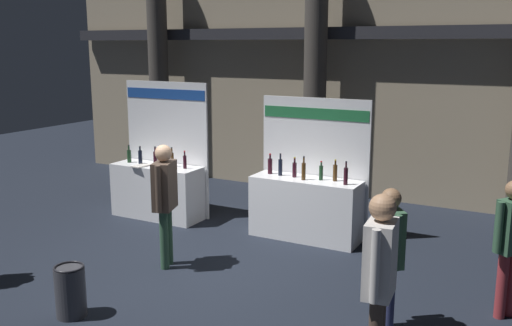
{
  "coord_description": "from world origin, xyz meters",
  "views": [
    {
      "loc": [
        4.35,
        -6.16,
        3.1
      ],
      "look_at": [
        0.47,
        1.04,
        1.4
      ],
      "focal_mm": 39.96,
      "sensor_mm": 36.0,
      "label": 1
    }
  ],
  "objects_px": {
    "visitor_3": "(389,248)",
    "visitor_2": "(511,239)",
    "visitor_1": "(380,272)",
    "exhibitor_booth_1": "(307,202)",
    "trash_bin": "(70,291)",
    "exhibitor_booth_0": "(159,185)",
    "visitor_0": "(165,194)"
  },
  "relations": [
    {
      "from": "trash_bin",
      "to": "visitor_0",
      "type": "bearing_deg",
      "value": 88.28
    },
    {
      "from": "exhibitor_booth_1",
      "to": "visitor_1",
      "type": "height_order",
      "value": "exhibitor_booth_1"
    },
    {
      "from": "visitor_3",
      "to": "visitor_2",
      "type": "bearing_deg",
      "value": -82.82
    },
    {
      "from": "exhibitor_booth_1",
      "to": "visitor_0",
      "type": "height_order",
      "value": "exhibitor_booth_1"
    },
    {
      "from": "trash_bin",
      "to": "visitor_0",
      "type": "distance_m",
      "value": 1.92
    },
    {
      "from": "exhibitor_booth_0",
      "to": "exhibitor_booth_1",
      "type": "xyz_separation_m",
      "value": [
        2.84,
        0.21,
        -0.01
      ]
    },
    {
      "from": "visitor_1",
      "to": "exhibitor_booth_0",
      "type": "bearing_deg",
      "value": 51.32
    },
    {
      "from": "exhibitor_booth_0",
      "to": "trash_bin",
      "type": "relative_size",
      "value": 3.98
    },
    {
      "from": "trash_bin",
      "to": "visitor_0",
      "type": "relative_size",
      "value": 0.35
    },
    {
      "from": "visitor_1",
      "to": "visitor_2",
      "type": "distance_m",
      "value": 2.23
    },
    {
      "from": "exhibitor_booth_1",
      "to": "visitor_2",
      "type": "height_order",
      "value": "exhibitor_booth_1"
    },
    {
      "from": "exhibitor_booth_0",
      "to": "trash_bin",
      "type": "xyz_separation_m",
      "value": [
        1.53,
        -3.64,
        -0.3
      ]
    },
    {
      "from": "trash_bin",
      "to": "visitor_1",
      "type": "bearing_deg",
      "value": 5.83
    },
    {
      "from": "visitor_0",
      "to": "visitor_1",
      "type": "relative_size",
      "value": 0.96
    },
    {
      "from": "exhibitor_booth_1",
      "to": "trash_bin",
      "type": "xyz_separation_m",
      "value": [
        -1.31,
        -3.84,
        -0.28
      ]
    },
    {
      "from": "trash_bin",
      "to": "visitor_2",
      "type": "xyz_separation_m",
      "value": [
        4.44,
        2.38,
        0.64
      ]
    },
    {
      "from": "exhibitor_booth_0",
      "to": "exhibitor_booth_1",
      "type": "height_order",
      "value": "exhibitor_booth_0"
    },
    {
      "from": "visitor_2",
      "to": "visitor_3",
      "type": "height_order",
      "value": "visitor_2"
    },
    {
      "from": "trash_bin",
      "to": "visitor_1",
      "type": "distance_m",
      "value": 3.62
    },
    {
      "from": "exhibitor_booth_0",
      "to": "visitor_1",
      "type": "bearing_deg",
      "value": -33.03
    },
    {
      "from": "exhibitor_booth_0",
      "to": "visitor_2",
      "type": "xyz_separation_m",
      "value": [
        5.97,
        -1.26,
        0.34
      ]
    },
    {
      "from": "exhibitor_booth_0",
      "to": "trash_bin",
      "type": "distance_m",
      "value": 3.95
    },
    {
      "from": "visitor_2",
      "to": "trash_bin",
      "type": "bearing_deg",
      "value": -27.03
    },
    {
      "from": "exhibitor_booth_1",
      "to": "visitor_0",
      "type": "bearing_deg",
      "value": -121.05
    },
    {
      "from": "visitor_2",
      "to": "visitor_3",
      "type": "xyz_separation_m",
      "value": [
        -1.12,
        -1.0,
        0.02
      ]
    },
    {
      "from": "visitor_2",
      "to": "visitor_3",
      "type": "bearing_deg",
      "value": -13.5
    },
    {
      "from": "trash_bin",
      "to": "visitor_1",
      "type": "xyz_separation_m",
      "value": [
        3.51,
        0.36,
        0.8
      ]
    },
    {
      "from": "visitor_1",
      "to": "visitor_3",
      "type": "distance_m",
      "value": 1.05
    },
    {
      "from": "visitor_1",
      "to": "exhibitor_booth_1",
      "type": "bearing_deg",
      "value": 26.63
    },
    {
      "from": "visitor_2",
      "to": "visitor_1",
      "type": "bearing_deg",
      "value": 10.05
    },
    {
      "from": "visitor_0",
      "to": "visitor_2",
      "type": "bearing_deg",
      "value": -100.68
    },
    {
      "from": "trash_bin",
      "to": "visitor_1",
      "type": "relative_size",
      "value": 0.34
    }
  ]
}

